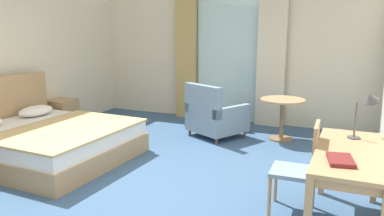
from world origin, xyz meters
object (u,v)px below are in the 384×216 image
at_px(nightstand, 62,114).
at_px(armchair_by_window, 215,117).
at_px(round_cafe_table, 282,109).
at_px(desk_lamp, 368,103).
at_px(writing_desk, 350,160).
at_px(closed_book, 341,160).
at_px(bed, 46,140).
at_px(desk_chair, 302,165).

bearing_deg(nightstand, armchair_by_window, 14.11).
xyz_separation_m(nightstand, round_cafe_table, (3.77, 0.97, 0.23)).
bearing_deg(nightstand, desk_lamp, -12.52).
bearing_deg(round_cafe_table, desk_lamp, -60.00).
bearing_deg(writing_desk, nightstand, 161.19).
height_order(writing_desk, closed_book, closed_book).
bearing_deg(round_cafe_table, bed, -141.43).
bearing_deg(desk_lamp, writing_desk, -102.09).
relative_size(desk_chair, round_cafe_table, 1.30).
relative_size(bed, armchair_by_window, 2.05).
relative_size(bed, nightstand, 3.94).
bearing_deg(desk_chair, round_cafe_table, 104.81).
bearing_deg(writing_desk, armchair_by_window, 132.66).
distance_m(nightstand, writing_desk, 5.14).
xyz_separation_m(writing_desk, round_cafe_table, (-1.08, 2.62, -0.15)).
xyz_separation_m(nightstand, closed_book, (4.78, -2.00, 0.49)).
relative_size(desk_chair, closed_book, 3.08).
height_order(armchair_by_window, round_cafe_table, armchair_by_window).
bearing_deg(closed_book, round_cafe_table, 97.87).
height_order(desk_chair, round_cafe_table, desk_chair).
height_order(desk_lamp, armchair_by_window, desk_lamp).
bearing_deg(round_cafe_table, writing_desk, -67.63).
bearing_deg(writing_desk, desk_lamp, 77.91).
relative_size(writing_desk, armchair_by_window, 1.36).
xyz_separation_m(nightstand, writing_desk, (4.85, -1.65, 0.38)).
bearing_deg(round_cafe_table, desk_chair, -75.19).
bearing_deg(closed_book, desk_chair, 115.53).
bearing_deg(bed, writing_desk, -4.95).
distance_m(desk_chair, armchair_by_window, 2.81).
height_order(bed, desk_lamp, desk_lamp).
bearing_deg(desk_chair, writing_desk, -16.15).
distance_m(nightstand, armchair_by_window, 2.79).
xyz_separation_m(bed, desk_chair, (3.52, -0.22, 0.24)).
xyz_separation_m(armchair_by_window, round_cafe_table, (1.07, 0.29, 0.16)).
height_order(writing_desk, desk_lamp, desk_lamp).
bearing_deg(closed_book, armchair_by_window, 116.89).
bearing_deg(armchair_by_window, round_cafe_table, 15.00).
bearing_deg(nightstand, writing_desk, -18.81).
relative_size(nightstand, closed_book, 1.83).
bearing_deg(bed, nightstand, 124.94).
bearing_deg(desk_lamp, desk_chair, -141.32).
distance_m(closed_book, armchair_by_window, 3.42).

